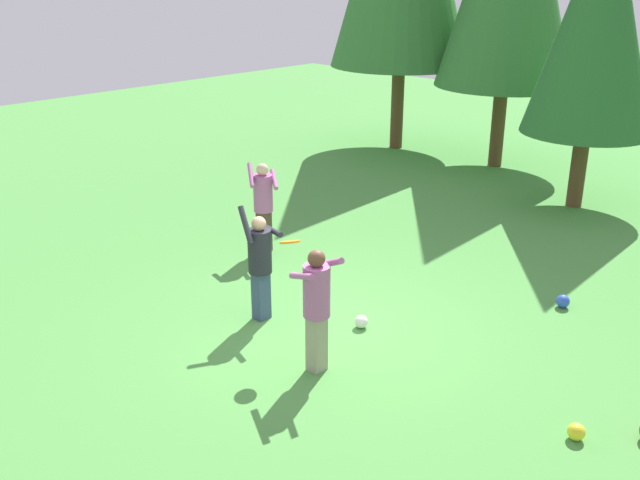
# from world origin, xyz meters

# --- Properties ---
(ground_plane) EXTENTS (40.00, 40.00, 0.00)m
(ground_plane) POSITION_xyz_m (0.00, 0.00, 0.00)
(ground_plane) COLOR #4C9342
(person_thrower) EXTENTS (0.57, 0.59, 1.74)m
(person_thrower) POSITION_xyz_m (-0.92, -0.38, 0.93)
(person_thrower) COLOR #38476B
(person_thrower) RESTS_ON ground_plane
(person_catcher) EXTENTS (0.67, 0.62, 1.65)m
(person_catcher) POSITION_xyz_m (0.65, -0.84, 0.98)
(person_catcher) COLOR gray
(person_catcher) RESTS_ON ground_plane
(person_bystander) EXTENTS (0.72, 0.71, 1.62)m
(person_bystander) POSITION_xyz_m (-2.84, 1.39, 0.96)
(person_bystander) COLOR #4C382D
(person_bystander) RESTS_ON ground_plane
(frisbee) EXTENTS (0.36, 0.37, 0.11)m
(frisbee) POSITION_xyz_m (-0.03, -0.63, 1.51)
(frisbee) COLOR orange
(ball_blue) EXTENTS (0.20, 0.20, 0.20)m
(ball_blue) POSITION_xyz_m (2.08, 3.00, 0.10)
(ball_blue) COLOR blue
(ball_blue) RESTS_ON ground_plane
(ball_yellow) EXTENTS (0.20, 0.20, 0.20)m
(ball_yellow) POSITION_xyz_m (3.69, 0.10, 0.10)
(ball_yellow) COLOR yellow
(ball_yellow) RESTS_ON ground_plane
(ball_white) EXTENTS (0.19, 0.19, 0.19)m
(ball_white) POSITION_xyz_m (0.32, 0.40, 0.10)
(ball_white) COLOR white
(ball_white) RESTS_ON ground_plane
(tree_center) EXTENTS (2.58, 2.58, 6.17)m
(tree_center) POSITION_xyz_m (-0.02, 7.70, 3.85)
(tree_center) COLOR brown
(tree_center) RESTS_ON ground_plane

